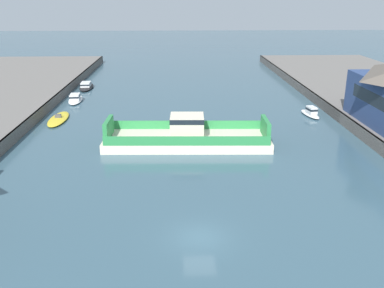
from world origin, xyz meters
The scene contains 6 objects.
ground_plane centered at (0.00, 0.00, 0.00)m, with size 400.00×400.00×0.00m, color #385666.
chain_ferry centered at (-0.40, 20.95, 1.13)m, with size 20.22×7.22×3.78m.
moored_boat_near_left centered at (-19.03, 32.61, 0.22)m, with size 2.70×8.39×0.92m.
moored_boat_near_right centered at (18.71, 33.50, 0.57)m, with size 2.34×5.51×1.53m.
moored_boat_mid_left centered at (-19.38, 55.15, 0.48)m, with size 2.95×8.37×1.31m.
moored_boat_mid_right centered at (-19.13, 44.39, 0.50)m, with size 2.87×7.39×1.34m.
Camera 1 is at (-1.64, -27.85, 17.37)m, focal length 39.57 mm.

